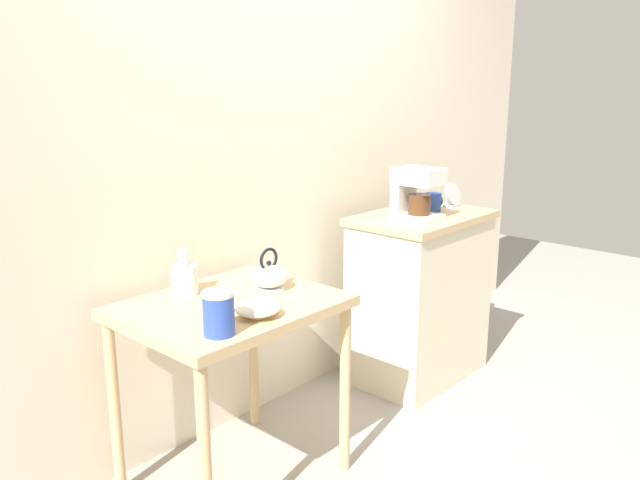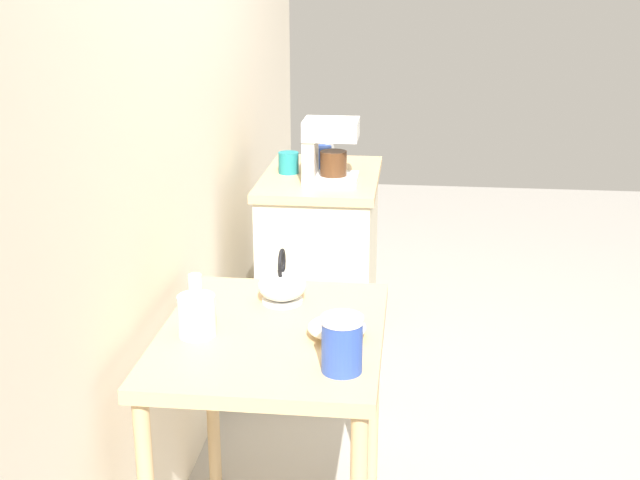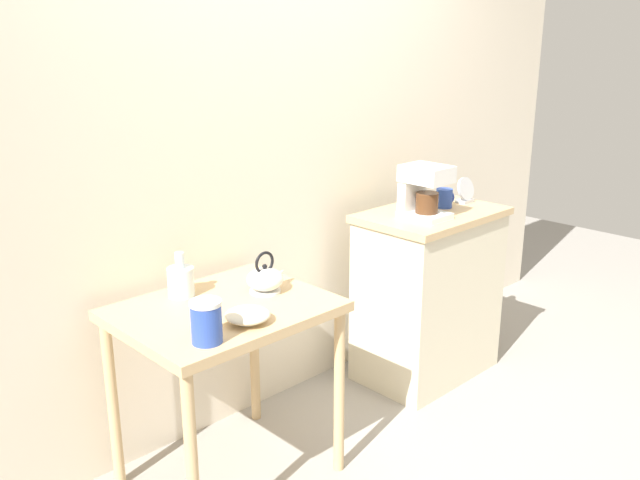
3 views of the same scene
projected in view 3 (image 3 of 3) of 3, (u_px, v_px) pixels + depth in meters
ground_plane at (350, 423)px, 3.20m from camera, size 8.00×8.00×0.00m
back_wall at (292, 113)px, 3.20m from camera, size 4.40×0.10×2.80m
wooden_table at (225, 331)px, 2.63m from camera, size 0.79×0.63×0.76m
kitchen_counter at (428, 294)px, 3.56m from camera, size 0.75×0.49×0.90m
bowl_stoneware at (248, 315)px, 2.44m from camera, size 0.16×0.16×0.05m
teakettle at (265, 279)px, 2.72m from camera, size 0.18×0.15×0.17m
glass_carafe_vase at (181, 281)px, 2.68m from camera, size 0.11×0.11×0.18m
canister_enamel at (206, 322)px, 2.27m from camera, size 0.11×0.11×0.15m
coffee_maker at (422, 189)px, 3.28m from camera, size 0.18×0.22×0.26m
mug_blue at (444, 198)px, 3.50m from camera, size 0.09×0.08×0.10m
mug_dark_teal at (411, 198)px, 3.52m from camera, size 0.09×0.09×0.09m
table_clock at (466, 192)px, 3.59m from camera, size 0.12×0.06×0.14m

